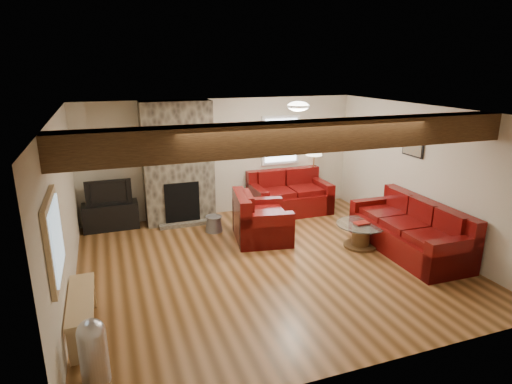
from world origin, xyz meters
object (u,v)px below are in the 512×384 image
television (108,191)px  floor_lamp (314,153)px  loveseat (290,193)px  armchair_red (262,216)px  sofa_three (408,227)px  coffee_table (361,235)px  tv_cabinet (111,216)px

television → floor_lamp: bearing=0.1°
loveseat → floor_lamp: (0.73, 0.31, 0.78)m
armchair_red → television: bearing=69.8°
armchair_red → floor_lamp: 2.52m
television → sofa_three: bearing=-30.8°
coffee_table → loveseat: bearing=101.5°
sofa_three → loveseat: loveseat is taller
sofa_three → loveseat: (-1.10, 2.61, 0.01)m
loveseat → floor_lamp: 1.11m
sofa_three → armchair_red: (-2.21, 1.39, 0.00)m
sofa_three → tv_cabinet: 5.68m
tv_cabinet → loveseat: bearing=-4.5°
armchair_red → television: 3.08m
television → floor_lamp: (4.50, 0.01, 0.46)m
tv_cabinet → floor_lamp: bearing=0.1°
coffee_table → sofa_three: bearing=-34.0°
armchair_red → coffee_table: size_ratio=1.25×
armchair_red → floor_lamp: floor_lamp is taller
loveseat → television: 3.80m
sofa_three → floor_lamp: bearing=-171.7°
armchair_red → television: size_ratio=1.28×
loveseat → tv_cabinet: size_ratio=1.62×
sofa_three → armchair_red: size_ratio=2.08×
armchair_red → tv_cabinet: (-2.66, 1.52, -0.19)m
tv_cabinet → television: (0.00, 0.00, 0.52)m
loveseat → television: bearing=175.4°
floor_lamp → television: bearing=-179.9°
armchair_red → sofa_three: bearing=-112.7°
armchair_red → coffee_table: armchair_red is taller
sofa_three → television: (-4.87, 2.91, 0.34)m
loveseat → coffee_table: (0.44, -2.16, -0.24)m
loveseat → tv_cabinet: bearing=175.4°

